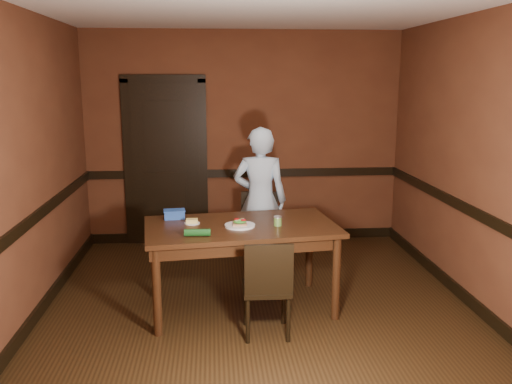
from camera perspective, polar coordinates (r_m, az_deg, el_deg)
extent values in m
cube|color=black|center=(5.14, 0.33, -12.36)|extent=(4.00, 4.50, 0.01)
cube|color=white|center=(4.72, 0.37, 19.08)|extent=(4.00, 4.50, 0.01)
cube|color=#5A2F1B|center=(6.97, -1.28, 5.67)|extent=(4.00, 0.02, 2.70)
cube|color=#5A2F1B|center=(2.56, 4.76, -5.51)|extent=(4.00, 0.02, 2.70)
cube|color=#5A2F1B|center=(4.98, -23.23, 2.15)|extent=(0.02, 4.50, 2.70)
cube|color=#5A2F1B|center=(5.30, 22.44, 2.75)|extent=(0.02, 4.50, 2.70)
cube|color=black|center=(7.02, -1.26, 2.00)|extent=(4.00, 0.03, 0.10)
cube|color=black|center=(5.07, -22.65, -2.86)|extent=(0.03, 4.50, 0.10)
cube|color=black|center=(5.38, 21.91, -1.98)|extent=(0.03, 4.50, 0.10)
cube|color=black|center=(7.21, -1.22, -4.59)|extent=(4.00, 0.03, 0.12)
cube|color=black|center=(5.33, -21.91, -11.62)|extent=(0.03, 4.50, 0.12)
cube|color=black|center=(5.63, 21.24, -10.30)|extent=(0.03, 4.50, 0.12)
cube|color=black|center=(6.98, -9.48, 2.83)|extent=(0.85, 0.04, 2.05)
cube|color=black|center=(7.06, -13.31, 2.77)|extent=(0.10, 0.06, 2.15)
cube|color=black|center=(6.98, -5.57, 2.93)|extent=(0.10, 0.06, 2.15)
cube|color=black|center=(6.92, -9.77, 11.68)|extent=(1.05, 0.06, 0.10)
cube|color=black|center=(5.05, -1.57, -7.86)|extent=(1.82, 1.17, 0.81)
imported|color=#B8D8F3|center=(5.91, 0.43, -0.87)|extent=(0.64, 0.47, 1.60)
cylinder|color=white|center=(4.87, -1.72, -3.58)|extent=(0.27, 0.27, 0.01)
cube|color=#A3754F|center=(4.86, -1.72, -3.39)|extent=(0.13, 0.12, 0.02)
ellipsoid|color=green|center=(4.85, -1.72, -3.12)|extent=(0.12, 0.11, 0.03)
cylinder|color=#B8060D|center=(4.86, -2.04, -2.88)|extent=(0.05, 0.05, 0.01)
cylinder|color=#B8060D|center=(4.84, -1.34, -2.95)|extent=(0.05, 0.05, 0.01)
cylinder|color=#92B162|center=(4.82, -2.08, -3.02)|extent=(0.03, 0.03, 0.01)
cylinder|color=#92B162|center=(4.88, -1.43, -2.85)|extent=(0.03, 0.03, 0.01)
cylinder|color=#92B162|center=(4.85, -1.72, -2.94)|extent=(0.03, 0.03, 0.01)
cylinder|color=#588338|center=(4.89, 2.30, -3.13)|extent=(0.07, 0.07, 0.08)
cylinder|color=beige|center=(4.88, 2.30, -2.63)|extent=(0.07, 0.07, 0.01)
cylinder|color=white|center=(4.99, -6.75, -3.28)|extent=(0.14, 0.14, 0.01)
cube|color=#E6CE6B|center=(4.99, -6.76, -3.03)|extent=(0.11, 0.07, 0.04)
cube|color=blue|center=(5.18, -8.58, -2.38)|extent=(0.20, 0.15, 0.07)
cube|color=blue|center=(5.17, -8.60, -1.93)|extent=(0.21, 0.16, 0.01)
cylinder|color=#154519|center=(4.60, -6.18, -4.27)|extent=(0.22, 0.07, 0.06)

